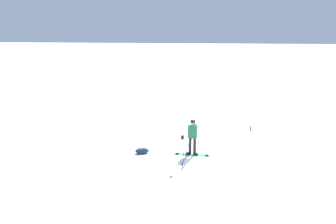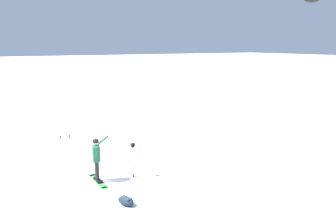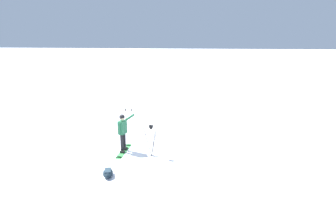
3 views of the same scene
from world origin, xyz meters
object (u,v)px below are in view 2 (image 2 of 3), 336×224
(snowboarder, at_px, (97,155))
(snowboard, at_px, (98,181))
(gear_bag_large, at_px, (126,201))
(ski_poles, at_px, (66,145))
(camera_tripod, at_px, (133,153))

(snowboarder, xyz_separation_m, snowboard, (-0.02, -0.02, -1.05))
(gear_bag_large, bearing_deg, ski_poles, 8.66)
(snowboard, distance_m, gear_bag_large, 2.36)
(camera_tripod, bearing_deg, ski_poles, 33.61)
(snowboarder, height_order, ski_poles, snowboarder)
(camera_tripod, bearing_deg, gear_bag_large, 149.79)
(snowboard, height_order, gear_bag_large, gear_bag_large)
(snowboard, height_order, ski_poles, ski_poles)
(snowboarder, xyz_separation_m, camera_tripod, (-0.31, -1.39, -0.07))
(snowboarder, distance_m, snowboard, 1.05)
(snowboarder, relative_size, camera_tripod, 1.25)
(gear_bag_large, relative_size, ski_poles, 0.58)
(snowboard, xyz_separation_m, gear_bag_large, (-2.35, -0.18, 0.11))
(snowboard, bearing_deg, camera_tripod, -101.90)
(camera_tripod, relative_size, ski_poles, 1.09)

